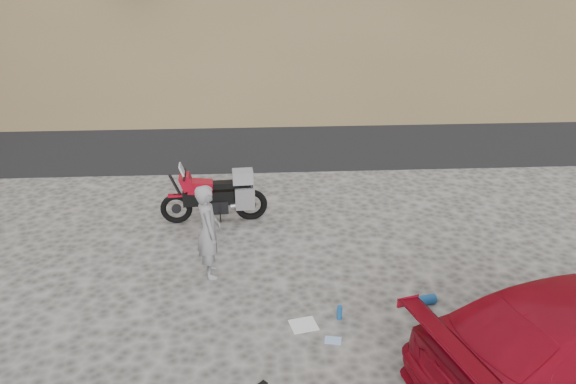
# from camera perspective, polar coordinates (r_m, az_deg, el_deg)

# --- Properties ---
(ground) EXTENTS (140.00, 140.00, 0.00)m
(ground) POSITION_cam_1_polar(r_m,az_deg,el_deg) (10.42, -5.21, -9.43)
(ground) COLOR #454340
(ground) RESTS_ON ground
(road) EXTENTS (120.00, 7.00, 0.05)m
(road) POSITION_cam_1_polar(r_m,az_deg,el_deg) (18.62, -4.52, 5.91)
(road) COLOR black
(road) RESTS_ON ground
(motorcycle) EXTENTS (2.38, 0.77, 1.41)m
(motorcycle) POSITION_cam_1_polar(r_m,az_deg,el_deg) (12.51, -7.05, -0.41)
(motorcycle) COLOR black
(motorcycle) RESTS_ON ground
(man) EXTENTS (0.56, 0.74, 1.82)m
(man) POSITION_cam_1_polar(r_m,az_deg,el_deg) (10.81, -7.80, -8.25)
(man) COLOR gray
(man) RESTS_ON ground
(gear_white_cloth) EXTENTS (0.50, 0.46, 0.01)m
(gear_white_cloth) POSITION_cam_1_polar(r_m,az_deg,el_deg) (9.42, 1.59, -13.35)
(gear_white_cloth) COLOR white
(gear_white_cloth) RESTS_ON ground
(gear_blue_mat) EXTENTS (0.46, 0.25, 0.17)m
(gear_blue_mat) POSITION_cam_1_polar(r_m,az_deg,el_deg) (10.12, 13.60, -10.64)
(gear_blue_mat) COLOR #174C8A
(gear_blue_mat) RESTS_ON ground
(gear_bottle) EXTENTS (0.11, 0.11, 0.24)m
(gear_bottle) POSITION_cam_1_polar(r_m,az_deg,el_deg) (9.53, 5.26, -12.09)
(gear_bottle) COLOR #174C8A
(gear_bottle) RESTS_ON ground
(gear_funnel) EXTENTS (0.16, 0.16, 0.16)m
(gear_funnel) POSITION_cam_1_polar(r_m,az_deg,el_deg) (9.29, 13.91, -14.18)
(gear_funnel) COLOR red
(gear_funnel) RESTS_ON ground
(gear_blue_cloth) EXTENTS (0.29, 0.24, 0.01)m
(gear_blue_cloth) POSITION_cam_1_polar(r_m,az_deg,el_deg) (9.14, 4.59, -14.79)
(gear_blue_cloth) COLOR #91B2E1
(gear_blue_cloth) RESTS_ON ground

